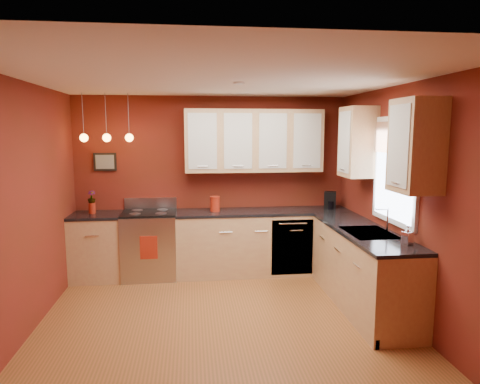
{
  "coord_description": "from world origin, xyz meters",
  "views": [
    {
      "loc": [
        -0.32,
        -4.28,
        2.09
      ],
      "look_at": [
        0.29,
        1.0,
        1.33
      ],
      "focal_mm": 32.0,
      "sensor_mm": 36.0,
      "label": 1
    }
  ],
  "objects": [
    {
      "name": "floor",
      "position": [
        0.0,
        0.0,
        0.0
      ],
      "size": [
        4.2,
        4.2,
        0.0
      ],
      "primitive_type": "plane",
      "color": "#97512B",
      "rests_on": "ground"
    },
    {
      "name": "ceiling",
      "position": [
        0.0,
        0.0,
        2.6
      ],
      "size": [
        4.0,
        4.2,
        0.02
      ],
      "primitive_type": "cube",
      "color": "white",
      "rests_on": "wall_back"
    },
    {
      "name": "wall_back",
      "position": [
        0.0,
        2.1,
        1.3
      ],
      "size": [
        4.0,
        0.02,
        2.6
      ],
      "primitive_type": "cube",
      "color": "maroon",
      "rests_on": "floor"
    },
    {
      "name": "wall_front",
      "position": [
        0.0,
        -2.1,
        1.3
      ],
      "size": [
        4.0,
        0.02,
        2.6
      ],
      "primitive_type": "cube",
      "color": "maroon",
      "rests_on": "floor"
    },
    {
      "name": "wall_left",
      "position": [
        -2.0,
        0.0,
        1.3
      ],
      "size": [
        0.02,
        4.2,
        2.6
      ],
      "primitive_type": "cube",
      "color": "maroon",
      "rests_on": "floor"
    },
    {
      "name": "wall_right",
      "position": [
        2.0,
        0.0,
        1.3
      ],
      "size": [
        0.02,
        4.2,
        2.6
      ],
      "primitive_type": "cube",
      "color": "maroon",
      "rests_on": "floor"
    },
    {
      "name": "base_cabinets_back_left",
      "position": [
        -1.65,
        1.8,
        0.45
      ],
      "size": [
        0.7,
        0.6,
        0.9
      ],
      "primitive_type": "cube",
      "color": "tan",
      "rests_on": "floor"
    },
    {
      "name": "base_cabinets_back_right",
      "position": [
        0.73,
        1.8,
        0.45
      ],
      "size": [
        2.54,
        0.6,
        0.9
      ],
      "primitive_type": "cube",
      "color": "tan",
      "rests_on": "floor"
    },
    {
      "name": "base_cabinets_right",
      "position": [
        1.7,
        0.45,
        0.45
      ],
      "size": [
        0.6,
        2.1,
        0.9
      ],
      "primitive_type": "cube",
      "color": "tan",
      "rests_on": "floor"
    },
    {
      "name": "counter_back_left",
      "position": [
        -1.65,
        1.8,
        0.92
      ],
      "size": [
        0.7,
        0.62,
        0.04
      ],
      "primitive_type": "cube",
      "color": "black",
      "rests_on": "base_cabinets_back_left"
    },
    {
      "name": "counter_back_right",
      "position": [
        0.73,
        1.8,
        0.92
      ],
      "size": [
        2.54,
        0.62,
        0.04
      ],
      "primitive_type": "cube",
      "color": "black",
      "rests_on": "base_cabinets_back_right"
    },
    {
      "name": "counter_right",
      "position": [
        1.7,
        0.45,
        0.92
      ],
      "size": [
        0.62,
        2.1,
        0.04
      ],
      "primitive_type": "cube",
      "color": "black",
      "rests_on": "base_cabinets_right"
    },
    {
      "name": "gas_range",
      "position": [
        -0.92,
        1.8,
        0.48
      ],
      "size": [
        0.76,
        0.64,
        1.11
      ],
      "color": "#ACACB0",
      "rests_on": "floor"
    },
    {
      "name": "dishwasher_front",
      "position": [
        1.1,
        1.51,
        0.45
      ],
      "size": [
        0.6,
        0.02,
        0.8
      ],
      "primitive_type": "cube",
      "color": "#ACACB0",
      "rests_on": "base_cabinets_back_right"
    },
    {
      "name": "sink",
      "position": [
        1.7,
        0.3,
        0.92
      ],
      "size": [
        0.5,
        0.7,
        0.33
      ],
      "color": "gray",
      "rests_on": "counter_right"
    },
    {
      "name": "window",
      "position": [
        1.97,
        0.3,
        1.69
      ],
      "size": [
        0.06,
        1.02,
        1.22
      ],
      "color": "white",
      "rests_on": "wall_right"
    },
    {
      "name": "upper_cabinets_back",
      "position": [
        0.6,
        1.93,
        1.95
      ],
      "size": [
        2.0,
        0.35,
        0.9
      ],
      "primitive_type": "cube",
      "color": "tan",
      "rests_on": "wall_back"
    },
    {
      "name": "upper_cabinets_right",
      "position": [
        1.82,
        0.32,
        1.95
      ],
      "size": [
        0.35,
        1.95,
        0.9
      ],
      "primitive_type": "cube",
      "color": "tan",
      "rests_on": "wall_right"
    },
    {
      "name": "wall_picture",
      "position": [
        -1.55,
        2.08,
        1.65
      ],
      "size": [
        0.32,
        0.03,
        0.26
      ],
      "primitive_type": "cube",
      "color": "black",
      "rests_on": "wall_back"
    },
    {
      "name": "pendant_lights",
      "position": [
        -1.45,
        1.75,
        2.01
      ],
      "size": [
        0.71,
        0.11,
        0.66
      ],
      "color": "gray",
      "rests_on": "ceiling"
    },
    {
      "name": "red_canister",
      "position": [
        0.02,
        1.8,
        1.05
      ],
      "size": [
        0.15,
        0.15,
        0.22
      ],
      "color": "maroon",
      "rests_on": "counter_back_right"
    },
    {
      "name": "red_vase",
      "position": [
        -1.71,
        1.85,
        1.02
      ],
      "size": [
        0.09,
        0.09,
        0.15
      ],
      "primitive_type": "cylinder",
      "color": "maroon",
      "rests_on": "counter_back_left"
    },
    {
      "name": "flowers",
      "position": [
        -1.71,
        1.85,
        1.17
      ],
      "size": [
        0.12,
        0.12,
        0.19
      ],
      "primitive_type": "imported",
      "rotation": [
        0.0,
        0.0,
        0.16
      ],
      "color": "maroon",
      "rests_on": "red_vase"
    },
    {
      "name": "coffee_maker",
      "position": [
        1.75,
        1.85,
        1.06
      ],
      "size": [
        0.21,
        0.21,
        0.25
      ],
      "rotation": [
        0.0,
        0.0,
        -0.33
      ],
      "color": "black",
      "rests_on": "counter_back_right"
    },
    {
      "name": "soap_pump",
      "position": [
        1.87,
        -0.25,
        1.04
      ],
      "size": [
        0.12,
        0.12,
        0.2
      ],
      "primitive_type": "imported",
      "rotation": [
        0.0,
        0.0,
        0.42
      ],
      "color": "white",
      "rests_on": "counter_right"
    },
    {
      "name": "dish_towel",
      "position": [
        -0.91,
        1.47,
        0.52
      ],
      "size": [
        0.23,
        0.02,
        0.32
      ],
      "primitive_type": "cube",
      "color": "maroon",
      "rests_on": "gas_range"
    }
  ]
}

